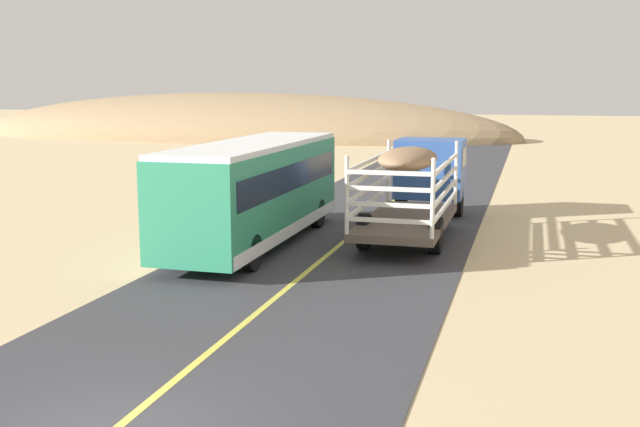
% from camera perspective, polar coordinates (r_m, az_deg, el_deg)
% --- Properties ---
extents(livestock_truck, '(2.53, 9.70, 3.02)m').
position_cam_1_polar(livestock_truck, '(26.97, 7.72, 2.86)').
color(livestock_truck, '#3359A5').
rests_on(livestock_truck, road_surface).
extents(bus, '(2.54, 10.00, 3.21)m').
position_cam_1_polar(bus, '(23.54, -4.94, 1.81)').
color(bus, '#2D8C66').
rests_on(bus, road_surface).
extents(distant_hill, '(54.38, 17.43, 8.40)m').
position_cam_1_polar(distant_hill, '(73.15, -6.60, 5.77)').
color(distant_hill, '#997C5A').
rests_on(distant_hill, ground).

